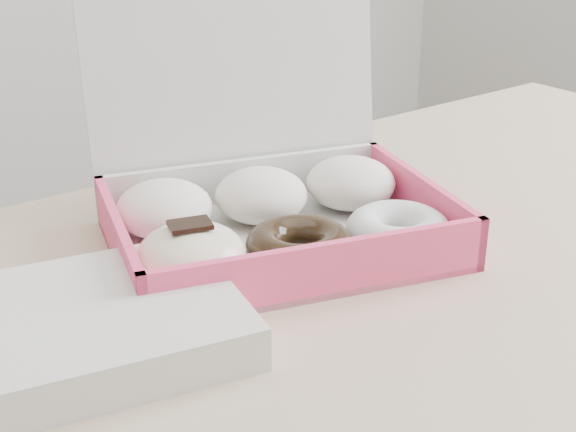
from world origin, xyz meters
TOP-DOWN VIEW (x-y plane):
  - table at (0.00, 0.00)m, footprint 1.20×0.80m
  - donut_box at (-0.14, 0.16)m, footprint 0.39×0.36m
  - newspapers at (-0.37, 0.08)m, footprint 0.26×0.23m

SIDE VIEW (x-z plane):
  - table at x=0.00m, z-range 0.30..1.05m
  - newspapers at x=-0.37m, z-range 0.75..0.79m
  - donut_box at x=-0.14m, z-range 0.67..0.90m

